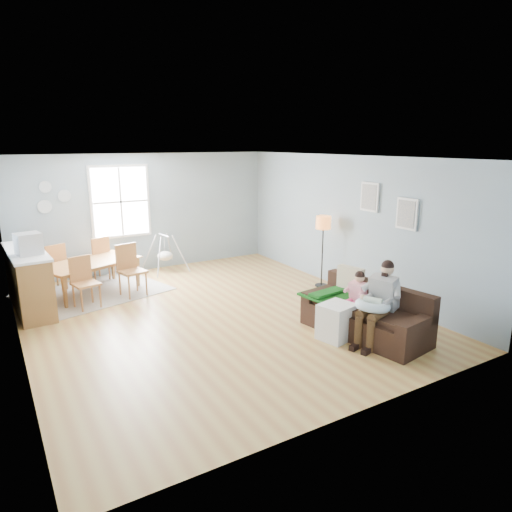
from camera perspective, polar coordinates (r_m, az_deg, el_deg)
room at (r=7.54m, az=-5.70°, el=10.03°), size 8.40×9.40×3.90m
window at (r=10.67m, az=-16.59°, el=6.53°), size 1.32×0.08×1.62m
pictures at (r=8.51m, az=16.11°, el=6.14°), size 0.05×1.34×0.74m
wall_plates at (r=10.40m, az=-24.20°, el=6.70°), size 0.67×0.02×0.66m
sofa at (r=7.40m, az=13.69°, el=-7.43°), size 1.14×2.07×0.79m
green_throw at (r=7.64m, az=9.50°, el=-4.72°), size 0.99×0.85×0.04m
beige_pillow at (r=7.70m, az=11.72°, el=-3.02°), size 0.23×0.48×0.46m
father at (r=7.02m, az=15.11°, el=-5.36°), size 0.91×0.56×1.24m
nursing_pillow at (r=6.92m, az=14.37°, el=-6.01°), size 0.66×0.65×0.21m
infant at (r=6.91m, az=14.16°, el=-5.41°), size 0.22×0.34×0.13m
toddler at (r=7.32m, az=12.34°, el=-4.36°), size 0.52×0.31×0.78m
floor_lamp at (r=9.41m, az=8.40°, el=3.42°), size 0.30×0.30×1.48m
storage_cube at (r=7.14m, az=10.00°, el=-8.08°), size 0.59×0.54×0.55m
rug at (r=9.76m, az=-19.64°, el=-4.30°), size 3.06×2.61×0.01m
dining_table at (r=9.67m, az=-19.80°, el=-2.52°), size 2.08×1.65×0.64m
chair_sw at (r=8.85m, az=-20.76°, el=-2.67°), size 0.51×0.51×0.94m
chair_se at (r=9.26m, az=-15.52°, el=-1.22°), size 0.55×0.55×1.01m
chair_nw at (r=10.01m, az=-23.93°, el=-0.95°), size 0.57×0.57×0.98m
chair_ne at (r=10.38m, az=-19.10°, el=0.01°), size 0.58×0.58×0.98m
counter at (r=9.09m, az=-26.53°, el=-2.67°), size 0.68×1.99×1.10m
monitor at (r=8.56m, az=-26.60°, el=1.38°), size 0.44×0.43×0.36m
baby_swing at (r=10.79m, az=-11.31°, el=0.11°), size 0.94×0.96×0.87m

